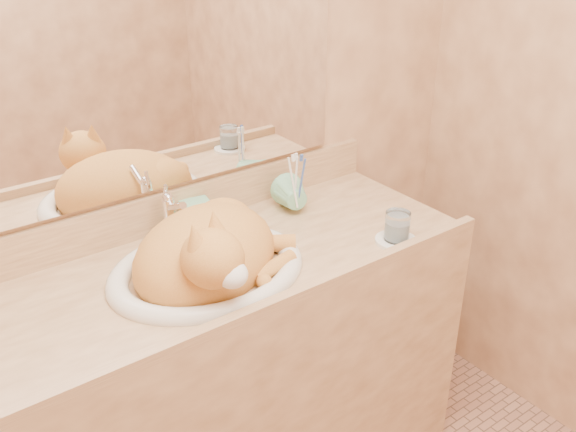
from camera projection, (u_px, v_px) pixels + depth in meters
wall_back at (132, 101)px, 1.70m from camera, size 2.40×0.02×2.50m
vanity_counter at (202, 396)px, 1.88m from camera, size 1.60×0.55×0.85m
mirror at (128, 49)px, 1.63m from camera, size 1.30×0.02×0.80m
sink_basin at (206, 246)px, 1.65m from camera, size 0.53×0.45×0.16m
faucet at (170, 217)px, 1.80m from camera, size 0.06×0.12×0.16m
cat at (209, 250)px, 1.65m from camera, size 0.55×0.50×0.24m
soap_dispenser at (206, 212)px, 1.80m from camera, size 0.10×0.10×0.19m
toothbrush_cup at (297, 202)px, 1.96m from camera, size 0.13×0.13×0.10m
toothbrushes at (298, 180)px, 1.92m from camera, size 0.03×0.03×0.21m
saucer at (396, 241)px, 1.84m from camera, size 0.12×0.12×0.01m
water_glass at (397, 226)px, 1.81m from camera, size 0.07×0.07×0.08m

